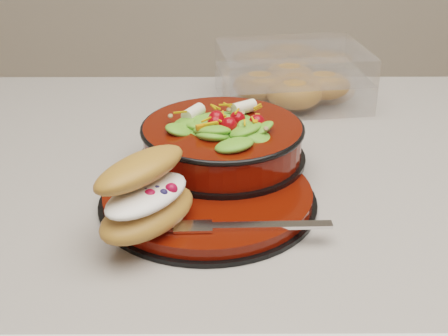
{
  "coord_description": "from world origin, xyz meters",
  "views": [
    {
      "loc": [
        -0.19,
        -0.78,
        1.3
      ],
      "look_at": [
        -0.18,
        -0.09,
        0.94
      ],
      "focal_mm": 50.0,
      "sensor_mm": 36.0,
      "label": 1
    }
  ],
  "objects_px": {
    "croissant": "(147,194)",
    "pastry_box": "(292,78)",
    "dinner_plate": "(209,197)",
    "fork": "(247,226)",
    "salad_bowl": "(222,136)"
  },
  "relations": [
    {
      "from": "salad_bowl",
      "to": "pastry_box",
      "type": "height_order",
      "value": "salad_bowl"
    },
    {
      "from": "salad_bowl",
      "to": "croissant",
      "type": "height_order",
      "value": "salad_bowl"
    },
    {
      "from": "dinner_plate",
      "to": "pastry_box",
      "type": "distance_m",
      "value": 0.38
    },
    {
      "from": "fork",
      "to": "dinner_plate",
      "type": "bearing_deg",
      "value": 26.07
    },
    {
      "from": "dinner_plate",
      "to": "salad_bowl",
      "type": "distance_m",
      "value": 0.1
    },
    {
      "from": "dinner_plate",
      "to": "salad_bowl",
      "type": "xyz_separation_m",
      "value": [
        0.02,
        0.09,
        0.04
      ]
    },
    {
      "from": "croissant",
      "to": "dinner_plate",
      "type": "bearing_deg",
      "value": -4.59
    },
    {
      "from": "dinner_plate",
      "to": "croissant",
      "type": "xyz_separation_m",
      "value": [
        -0.06,
        -0.08,
        0.05
      ]
    },
    {
      "from": "croissant",
      "to": "pastry_box",
      "type": "relative_size",
      "value": 0.62
    },
    {
      "from": "croissant",
      "to": "pastry_box",
      "type": "distance_m",
      "value": 0.48
    },
    {
      "from": "dinner_plate",
      "to": "pastry_box",
      "type": "height_order",
      "value": "pastry_box"
    },
    {
      "from": "fork",
      "to": "pastry_box",
      "type": "distance_m",
      "value": 0.45
    },
    {
      "from": "pastry_box",
      "to": "dinner_plate",
      "type": "bearing_deg",
      "value": -119.3
    },
    {
      "from": "salad_bowl",
      "to": "fork",
      "type": "xyz_separation_m",
      "value": [
        0.03,
        -0.17,
        -0.03
      ]
    },
    {
      "from": "salad_bowl",
      "to": "pastry_box",
      "type": "distance_m",
      "value": 0.29
    }
  ]
}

